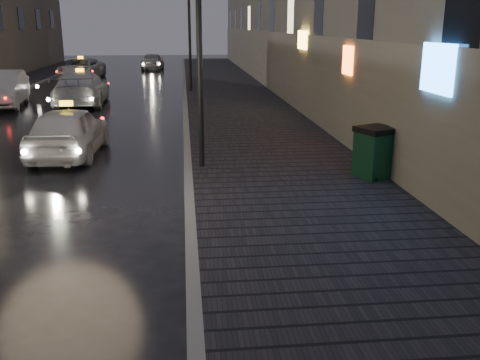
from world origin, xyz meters
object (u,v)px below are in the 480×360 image
object	(u,v)px
lamp_near	(199,28)
taxi_mid	(81,89)
taxi_near	(69,131)
car_far	(152,61)
car_left_mid	(2,89)
lamp_far	(189,26)
trash_bin	(375,152)
taxi_far	(81,69)

from	to	relation	value
lamp_near	taxi_mid	bearing A→B (deg)	112.53
lamp_near	taxi_mid	size ratio (longest dim) A/B	1.01
taxi_near	car_far	xyz separation A→B (m)	(0.78, 29.77, -0.03)
taxi_near	taxi_mid	distance (m)	10.21
lamp_near	taxi_near	distance (m)	5.02
taxi_near	car_left_mid	size ratio (longest dim) A/B	0.87
lamp_far	car_far	size ratio (longest dim) A/B	1.32
lamp_near	car_left_mid	size ratio (longest dim) A/B	1.10
lamp_far	trash_bin	xyz separation A→B (m)	(3.95, -17.42, -2.74)
car_far	taxi_mid	bearing A→B (deg)	86.89
trash_bin	taxi_near	xyz separation A→B (m)	(-7.58, 3.49, -0.04)
lamp_far	taxi_mid	size ratio (longest dim) A/B	1.01
taxi_far	taxi_near	bearing A→B (deg)	-73.54
taxi_far	car_far	bearing A→B (deg)	64.84
lamp_far	car_left_mid	bearing A→B (deg)	-155.13
taxi_near	lamp_near	bearing A→B (deg)	152.80
lamp_near	taxi_far	xyz separation A→B (m)	(-7.29, 24.87, -2.80)
lamp_near	taxi_near	world-z (taller)	lamp_near
lamp_far	taxi_mid	bearing A→B (deg)	-142.85
lamp_near	trash_bin	world-z (taller)	lamp_near
lamp_far	taxi_near	bearing A→B (deg)	-104.60
taxi_near	taxi_mid	world-z (taller)	taxi_mid
lamp_near	lamp_far	distance (m)	16.00
taxi_near	taxi_far	distance (m)	23.10
lamp_near	taxi_mid	xyz separation A→B (m)	(-5.05, 12.17, -2.73)
lamp_far	taxi_mid	xyz separation A→B (m)	(-5.05, -3.83, -2.73)
taxi_near	taxi_mid	bearing A→B (deg)	-79.54
trash_bin	car_far	distance (m)	33.94
trash_bin	car_far	xyz separation A→B (m)	(-6.80, 33.26, -0.07)
lamp_near	taxi_near	size ratio (longest dim) A/B	1.27
trash_bin	car_left_mid	size ratio (longest dim) A/B	0.25
lamp_far	taxi_mid	world-z (taller)	lamp_far
trash_bin	car_far	bearing A→B (deg)	79.23
taxi_near	car_far	bearing A→B (deg)	-89.04
lamp_far	taxi_near	world-z (taller)	lamp_far
car_far	taxi_near	bearing A→B (deg)	91.78
lamp_near	car_left_mid	bearing A→B (deg)	125.14
trash_bin	taxi_near	size ratio (longest dim) A/B	0.28
taxi_far	lamp_far	bearing A→B (deg)	-43.26
car_left_mid	car_far	world-z (taller)	car_left_mid
taxi_mid	taxi_far	xyz separation A→B (m)	(-2.24, 12.70, -0.07)
taxi_mid	taxi_far	distance (m)	12.90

